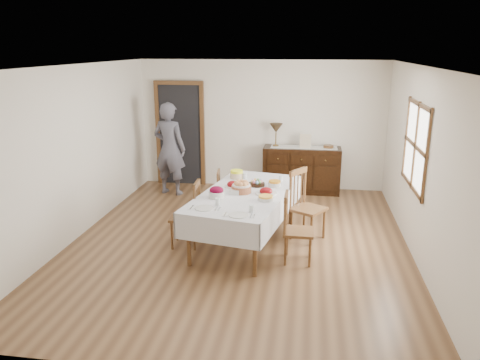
# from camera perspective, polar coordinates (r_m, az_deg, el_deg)

# --- Properties ---
(ground) EXTENTS (6.00, 6.00, 0.00)m
(ground) POSITION_cam_1_polar(r_m,az_deg,el_deg) (7.14, -0.12, -7.57)
(ground) COLOR brown
(room_shell) EXTENTS (5.02, 6.02, 2.65)m
(room_shell) POSITION_cam_1_polar(r_m,az_deg,el_deg) (7.09, -0.78, 6.14)
(room_shell) COLOR white
(room_shell) RESTS_ON ground
(dining_table) EXTENTS (1.59, 2.49, 0.79)m
(dining_table) POSITION_cam_1_polar(r_m,az_deg,el_deg) (6.88, 0.67, -2.24)
(dining_table) COLOR silver
(dining_table) RESTS_ON ground
(chair_left_near) EXTENTS (0.43, 0.43, 0.99)m
(chair_left_near) POSITION_cam_1_polar(r_m,az_deg,el_deg) (6.89, -6.32, -4.09)
(chair_left_near) COLOR brown
(chair_left_near) RESTS_ON ground
(chair_left_far) EXTENTS (0.42, 0.42, 0.91)m
(chair_left_far) POSITION_cam_1_polar(r_m,az_deg,el_deg) (7.71, -3.54, -2.12)
(chair_left_far) COLOR brown
(chair_left_far) RESTS_ON ground
(chair_right_near) EXTENTS (0.41, 0.41, 0.97)m
(chair_right_near) POSITION_cam_1_polar(r_m,az_deg,el_deg) (6.41, 6.72, -5.78)
(chair_right_near) COLOR brown
(chair_right_near) RESTS_ON ground
(chair_right_far) EXTENTS (0.62, 0.62, 1.08)m
(chair_right_far) POSITION_cam_1_polar(r_m,az_deg,el_deg) (7.17, 7.95, -2.95)
(chair_right_far) COLOR brown
(chair_right_far) RESTS_ON ground
(sideboard) EXTENTS (1.53, 0.55, 0.92)m
(sideboard) POSITION_cam_1_polar(r_m,az_deg,el_deg) (9.49, 7.50, 1.27)
(sideboard) COLOR black
(sideboard) RESTS_ON ground
(person) EXTENTS (0.68, 0.51, 1.95)m
(person) POSITION_cam_1_polar(r_m,az_deg,el_deg) (9.28, -8.59, 4.15)
(person) COLOR #53525F
(person) RESTS_ON ground
(bread_basket) EXTENTS (0.29, 0.29, 0.18)m
(bread_basket) POSITION_cam_1_polar(r_m,az_deg,el_deg) (6.82, 0.16, -0.89)
(bread_basket) COLOR #955334
(bread_basket) RESTS_ON dining_table
(egg_basket) EXTENTS (0.25, 0.25, 0.10)m
(egg_basket) POSITION_cam_1_polar(r_m,az_deg,el_deg) (7.17, 2.06, -0.41)
(egg_basket) COLOR black
(egg_basket) RESTS_ON dining_table
(ham_platter_a) EXTENTS (0.27, 0.27, 0.11)m
(ham_platter_a) POSITION_cam_1_polar(r_m,az_deg,el_deg) (7.11, -0.83, -0.60)
(ham_platter_a) COLOR silver
(ham_platter_a) RESTS_ON dining_table
(ham_platter_b) EXTENTS (0.32, 0.32, 0.11)m
(ham_platter_b) POSITION_cam_1_polar(r_m,az_deg,el_deg) (6.79, 3.18, -1.44)
(ham_platter_b) COLOR silver
(ham_platter_b) RESTS_ON dining_table
(beet_bowl) EXTENTS (0.22, 0.22, 0.17)m
(beet_bowl) POSITION_cam_1_polar(r_m,az_deg,el_deg) (6.60, -2.88, -1.53)
(beet_bowl) COLOR silver
(beet_bowl) RESTS_ON dining_table
(carrot_bowl) EXTENTS (0.20, 0.20, 0.09)m
(carrot_bowl) POSITION_cam_1_polar(r_m,az_deg,el_deg) (7.14, 4.24, -0.44)
(carrot_bowl) COLOR silver
(carrot_bowl) RESTS_ON dining_table
(pineapple_bowl) EXTENTS (0.22, 0.22, 0.13)m
(pineapple_bowl) POSITION_cam_1_polar(r_m,az_deg,el_deg) (7.56, -0.40, 0.69)
(pineapple_bowl) COLOR #CEB18A
(pineapple_bowl) RESTS_ON dining_table
(casserole_dish) EXTENTS (0.23, 0.23, 0.07)m
(casserole_dish) POSITION_cam_1_polar(r_m,az_deg,el_deg) (6.50, 3.15, -2.21)
(casserole_dish) COLOR silver
(casserole_dish) RESTS_ON dining_table
(butter_dish) EXTENTS (0.15, 0.11, 0.07)m
(butter_dish) POSITION_cam_1_polar(r_m,az_deg,el_deg) (6.75, -0.67, -1.48)
(butter_dish) COLOR silver
(butter_dish) RESTS_ON dining_table
(setting_left) EXTENTS (0.44, 0.31, 0.10)m
(setting_left) POSITION_cam_1_polar(r_m,az_deg,el_deg) (6.23, -3.87, -3.17)
(setting_left) COLOR silver
(setting_left) RESTS_ON dining_table
(setting_right) EXTENTS (0.44, 0.31, 0.10)m
(setting_right) POSITION_cam_1_polar(r_m,az_deg,el_deg) (5.96, 0.30, -4.02)
(setting_right) COLOR silver
(setting_right) RESTS_ON dining_table
(glass_far_a) EXTENTS (0.07, 0.07, 0.10)m
(glass_far_a) POSITION_cam_1_polar(r_m,az_deg,el_deg) (7.53, 0.61, 0.51)
(glass_far_a) COLOR white
(glass_far_a) RESTS_ON dining_table
(glass_far_b) EXTENTS (0.06, 0.06, 0.09)m
(glass_far_b) POSITION_cam_1_polar(r_m,az_deg,el_deg) (7.43, 5.01, 0.21)
(glass_far_b) COLOR white
(glass_far_b) RESTS_ON dining_table
(runner) EXTENTS (1.30, 0.35, 0.01)m
(runner) POSITION_cam_1_polar(r_m,az_deg,el_deg) (9.40, 7.80, 4.00)
(runner) COLOR silver
(runner) RESTS_ON sideboard
(table_lamp) EXTENTS (0.26, 0.26, 0.46)m
(table_lamp) POSITION_cam_1_polar(r_m,az_deg,el_deg) (9.37, 4.42, 6.24)
(table_lamp) COLOR brown
(table_lamp) RESTS_ON sideboard
(picture_frame) EXTENTS (0.22, 0.08, 0.28)m
(picture_frame) POSITION_cam_1_polar(r_m,az_deg,el_deg) (9.29, 7.97, 4.70)
(picture_frame) COLOR #C3B294
(picture_frame) RESTS_ON sideboard
(deco_bowl) EXTENTS (0.20, 0.20, 0.06)m
(deco_bowl) POSITION_cam_1_polar(r_m,az_deg,el_deg) (9.39, 10.74, 4.01)
(deco_bowl) COLOR brown
(deco_bowl) RESTS_ON sideboard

